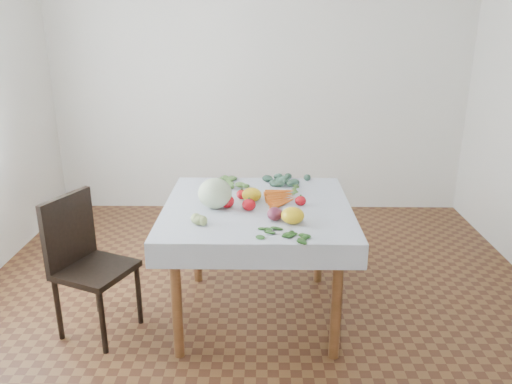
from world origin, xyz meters
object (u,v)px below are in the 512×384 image
at_px(cabbage, 215,193).
at_px(heirloom_back, 252,195).
at_px(carrot_bunch, 282,197).
at_px(chair, 84,256).
at_px(table, 257,221).

height_order(cabbage, heirloom_back, cabbage).
distance_m(cabbage, carrot_bunch, 0.44).
bearing_deg(heirloom_back, chair, -166.33).
height_order(chair, carrot_bunch, chair).
relative_size(cabbage, heirloom_back, 1.65).
relative_size(chair, carrot_bunch, 2.32).
xyz_separation_m(chair, carrot_bunch, (1.18, 0.27, 0.28)).
distance_m(table, cabbage, 0.32).
bearing_deg(chair, heirloom_back, 13.67).
height_order(table, heirloom_back, heirloom_back).
relative_size(table, cabbage, 4.98).
height_order(cabbage, carrot_bunch, cabbage).
relative_size(table, chair, 1.16).
bearing_deg(carrot_bunch, cabbage, -159.86).
bearing_deg(table, heirloom_back, 116.23).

